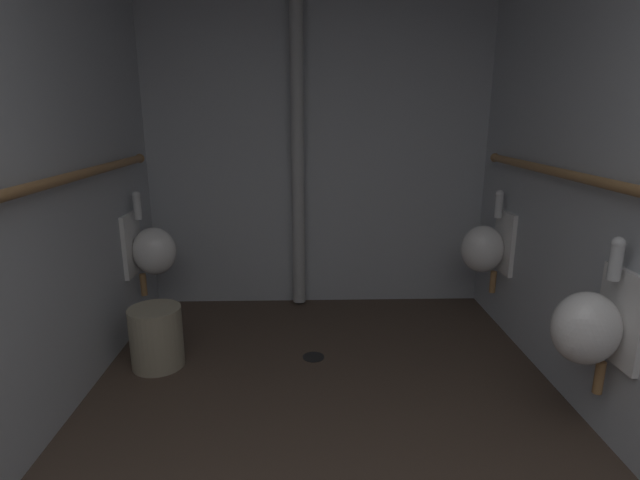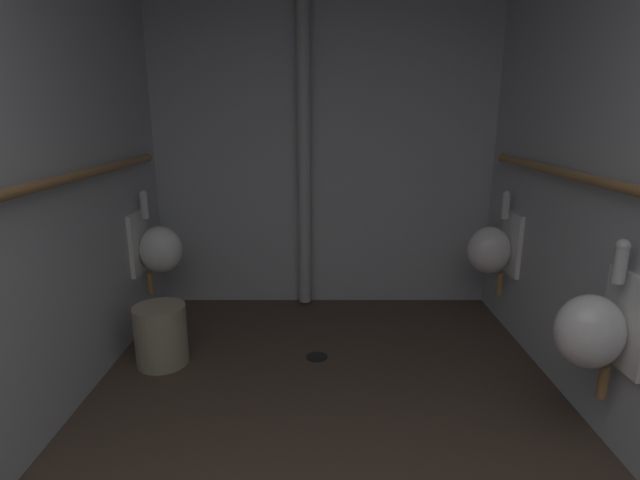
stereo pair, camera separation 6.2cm
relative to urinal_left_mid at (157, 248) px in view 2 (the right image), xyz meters
The scene contains 10 objects.
floor 1.90m from the urinal_left_mid, 48.41° to the right, with size 2.79×3.84×0.08m, color #47382D.
wall_back 1.51m from the urinal_left_mid, 25.06° to the left, with size 2.79×0.06×2.71m, color #B1B6BD.
urinal_left_mid is the anchor object (origin of this frame).
urinal_right_mid 2.72m from the urinal_left_mid, 29.42° to the right, with size 0.32×0.30×0.76m.
urinal_right_far 2.37m from the urinal_left_mid, ahead, with size 0.32×0.30×0.76m.
supply_pipe_left 1.47m from the urinal_left_mid, 93.77° to the right, with size 0.06×3.12×0.06m.
supply_pipe_right 2.87m from the urinal_left_mid, 28.77° to the right, with size 0.06×3.14×0.06m.
standpipe_back_wall 1.35m from the urinal_left_mid, 23.33° to the left, with size 0.10×0.10×2.66m, color #B2B2B2.
floor_drain 1.36m from the urinal_left_mid, 22.59° to the right, with size 0.14×0.14×0.01m, color black.
waste_bin 0.70m from the urinal_left_mid, 73.43° to the right, with size 0.32×0.32×0.38m, color #9E937A.
Camera 2 is at (-0.03, -0.13, 1.53)m, focal length 27.30 mm.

